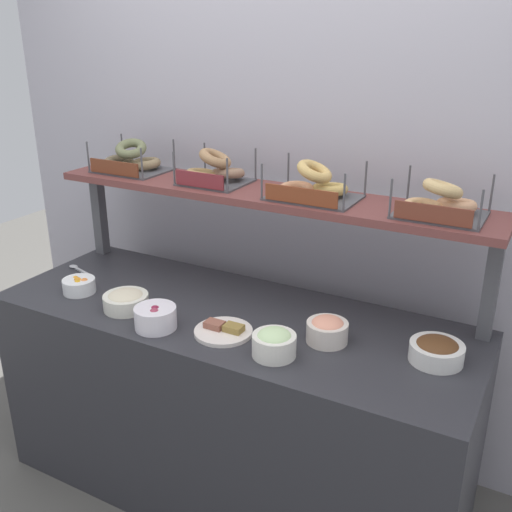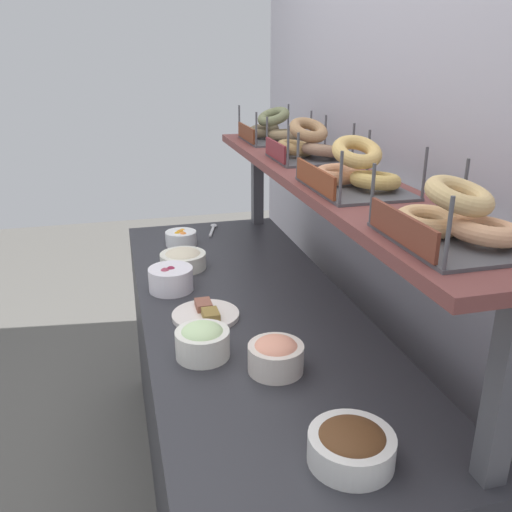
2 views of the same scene
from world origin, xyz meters
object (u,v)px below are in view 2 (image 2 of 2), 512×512
object	(u,v)px
serving_plate_white	(206,314)
bowl_fruit_salad	(181,238)
bagel_basket_poppy	(272,130)
bowl_lox_spread	(276,355)
bowl_scallion_spread	(202,340)
bowl_potato_salad	(183,259)
bagel_basket_plain	(454,221)
bagel_basket_sesame	(354,173)
bagel_basket_everything	(307,146)
serving_spoon_near_plate	(213,228)
bowl_beet_salad	(171,279)
bowl_chocolate_spread	(351,445)

from	to	relation	value
serving_plate_white	bowl_fruit_salad	bearing A→B (deg)	178.88
bagel_basket_poppy	bowl_lox_spread	bearing A→B (deg)	-15.54
bowl_scallion_spread	bowl_potato_salad	size ratio (longest dim) A/B	0.85
bagel_basket_plain	bowl_fruit_salad	bearing A→B (deg)	-163.62
bowl_potato_salad	bagel_basket_sesame	xyz separation A→B (m)	(0.60, 0.42, 0.44)
bowl_potato_salad	serving_plate_white	xyz separation A→B (m)	(0.44, 0.01, -0.03)
bowl_lox_spread	bagel_basket_everything	bearing A→B (deg)	154.99
bagel_basket_everything	serving_spoon_near_plate	bearing A→B (deg)	-158.26
bowl_beet_salad	bagel_basket_plain	size ratio (longest dim) A/B	0.52
serving_spoon_near_plate	bagel_basket_plain	xyz separation A→B (m)	(1.53, 0.22, 0.47)
bowl_beet_salad	bowl_potato_salad	distance (m)	0.21
bagel_basket_poppy	bagel_basket_sesame	world-z (taller)	bagel_basket_sesame
bowl_beet_salad	bagel_basket_plain	world-z (taller)	bagel_basket_plain
bagel_basket_plain	bowl_potato_salad	bearing A→B (deg)	-158.47
bagel_basket_everything	bowl_fruit_salad	bearing A→B (deg)	-135.60
bowl_potato_salad	bowl_fruit_salad	distance (m)	0.28
bowl_scallion_spread	bowl_lox_spread	size ratio (longest dim) A/B	1.02
bowl_lox_spread	bowl_scallion_spread	bearing A→B (deg)	-124.91
bowl_beet_salad	bowl_lox_spread	bearing A→B (deg)	19.35
bowl_lox_spread	bagel_basket_plain	size ratio (longest dim) A/B	0.49
bowl_chocolate_spread	bowl_lox_spread	size ratio (longest dim) A/B	1.22
bowl_chocolate_spread	bowl_potato_salad	bearing A→B (deg)	-170.67
serving_spoon_near_plate	bowl_fruit_salad	bearing A→B (deg)	-43.91
serving_plate_white	bagel_basket_everything	xyz separation A→B (m)	(-0.30, 0.43, 0.47)
serving_plate_white	bowl_scallion_spread	bearing A→B (deg)	-11.71
bagel_basket_poppy	bagel_basket_everything	xyz separation A→B (m)	(0.45, -0.00, 0.00)
bagel_basket_poppy	bagel_basket_everything	size ratio (longest dim) A/B	1.14
serving_spoon_near_plate	bowl_beet_salad	bearing A→B (deg)	-22.40
bowl_chocolate_spread	serving_spoon_near_plate	xyz separation A→B (m)	(-1.62, 0.01, -0.03)
serving_spoon_near_plate	bagel_basket_poppy	distance (m)	0.55
bowl_fruit_salad	serving_plate_white	bearing A→B (deg)	-1.12
serving_spoon_near_plate	bowl_lox_spread	bearing A→B (deg)	-2.80
serving_spoon_near_plate	bagel_basket_everything	distance (m)	0.80
bowl_lox_spread	serving_plate_white	bearing A→B (deg)	-160.25
bowl_fruit_salad	bagel_basket_plain	bearing A→B (deg)	16.38
bowl_chocolate_spread	bowl_fruit_salad	bearing A→B (deg)	-173.50
bowl_scallion_spread	bowl_beet_salad	bearing A→B (deg)	-175.81
bowl_fruit_salad	bagel_basket_poppy	world-z (taller)	bagel_basket_poppy
bowl_scallion_spread	bagel_basket_sesame	world-z (taller)	bagel_basket_sesame
bowl_beet_salad	serving_spoon_near_plate	distance (m)	0.71
bowl_fruit_salad	bagel_basket_sesame	size ratio (longest dim) A/B	0.40
bowl_beet_salad	bowl_fruit_salad	xyz separation A→B (m)	(-0.48, 0.10, -0.01)
bowl_beet_salad	bowl_chocolate_spread	xyz separation A→B (m)	(0.97, 0.26, -0.00)
bowl_beet_salad	serving_plate_white	distance (m)	0.26
bowl_beet_salad	bagel_basket_poppy	distance (m)	0.84
bowl_chocolate_spread	bowl_fruit_salad	size ratio (longest dim) A/B	1.34
bagel_basket_sesame	serving_spoon_near_plate	bearing A→B (deg)	-168.37
bowl_lox_spread	bagel_basket_everything	world-z (taller)	bagel_basket_everything
bowl_scallion_spread	bowl_chocolate_spread	bearing A→B (deg)	24.70
bagel_basket_poppy	bowl_scallion_spread	bearing A→B (deg)	-26.18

